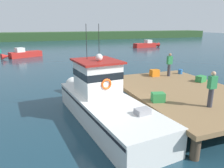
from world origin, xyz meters
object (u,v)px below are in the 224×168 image
(deckhand_by_the_boat, at_px, (169,64))
(moored_boat_off_the_point, at_px, (147,45))
(bait_bucket, at_px, (180,72))
(crate_stack_mid_dock, at_px, (158,97))
(moored_boat_far_right, at_px, (23,54))
(crate_single_far, at_px, (201,79))
(crate_single_by_cleat, at_px, (155,73))
(deckhand_further_back, at_px, (212,88))
(main_fishing_boat, at_px, (102,100))
(mooring_buoy_outer, at_px, (120,81))

(deckhand_by_the_boat, bearing_deg, moored_boat_off_the_point, 63.38)
(bait_bucket, bearing_deg, crate_stack_mid_dock, -136.44)
(crate_stack_mid_dock, height_order, deckhand_by_the_boat, deckhand_by_the_boat)
(moored_boat_off_the_point, xyz_separation_m, moored_boat_far_right, (-24.52, -6.41, -0.04))
(crate_single_far, distance_m, bait_bucket, 2.36)
(crate_single_by_cleat, relative_size, moored_boat_far_right, 0.10)
(crate_single_by_cleat, distance_m, bait_bucket, 2.21)
(deckhand_further_back, bearing_deg, deckhand_by_the_boat, 72.52)
(main_fishing_boat, distance_m, deckhand_by_the_boat, 6.53)
(bait_bucket, relative_size, moored_boat_far_right, 0.06)
(crate_single_far, relative_size, crate_stack_mid_dock, 1.00)
(main_fishing_boat, bearing_deg, mooring_buoy_outer, 60.19)
(main_fishing_boat, height_order, crate_single_far, main_fishing_boat)
(crate_single_by_cleat, distance_m, moored_boat_off_the_point, 31.89)
(crate_single_by_cleat, relative_size, deckhand_further_back, 0.37)
(crate_stack_mid_dock, height_order, crate_single_by_cleat, crate_single_by_cleat)
(mooring_buoy_outer, bearing_deg, crate_stack_mid_dock, -98.94)
(bait_bucket, relative_size, mooring_buoy_outer, 0.73)
(moored_boat_far_right, bearing_deg, crate_single_far, -64.69)
(crate_single_by_cleat, bearing_deg, moored_boat_far_right, 113.36)
(moored_boat_off_the_point, bearing_deg, crate_single_by_cleat, -118.44)
(moored_boat_far_right, bearing_deg, bait_bucket, -61.89)
(crate_single_by_cleat, relative_size, mooring_buoy_outer, 1.29)
(deckhand_further_back, xyz_separation_m, mooring_buoy_outer, (-0.59, 9.06, -1.83))
(crate_single_far, height_order, moored_boat_far_right, crate_single_far)
(crate_single_by_cleat, bearing_deg, mooring_buoy_outer, 114.39)
(deckhand_by_the_boat, height_order, moored_boat_far_right, deckhand_by_the_boat)
(main_fishing_boat, relative_size, bait_bucket, 29.24)
(crate_single_by_cleat, distance_m, deckhand_further_back, 6.06)
(crate_single_far, bearing_deg, moored_boat_far_right, 115.31)
(bait_bucket, xyz_separation_m, moored_boat_far_right, (-11.55, 21.62, -0.87))
(deckhand_by_the_boat, height_order, mooring_buoy_outer, deckhand_by_the_boat)
(main_fishing_boat, bearing_deg, bait_bucket, 22.85)
(main_fishing_boat, xyz_separation_m, mooring_buoy_outer, (3.48, 6.07, -0.77))
(bait_bucket, xyz_separation_m, mooring_buoy_outer, (-3.61, 3.09, -1.14))
(deckhand_further_back, xyz_separation_m, moored_boat_far_right, (-8.53, 27.59, -1.56))
(main_fishing_boat, xyz_separation_m, deckhand_by_the_boat, (5.86, 2.69, 1.05))
(deckhand_further_back, relative_size, moored_boat_far_right, 0.28)
(crate_single_by_cleat, height_order, bait_bucket, crate_single_by_cleat)
(bait_bucket, bearing_deg, crate_single_by_cleat, 179.94)
(deckhand_further_back, height_order, mooring_buoy_outer, deckhand_further_back)
(deckhand_by_the_boat, distance_m, deckhand_further_back, 5.94)
(crate_single_by_cleat, height_order, mooring_buoy_outer, crate_single_by_cleat)
(bait_bucket, xyz_separation_m, deckhand_further_back, (-3.02, -5.97, 0.69))
(bait_bucket, height_order, mooring_buoy_outer, bait_bucket)
(main_fishing_boat, xyz_separation_m, crate_single_far, (6.88, 0.64, 0.38))
(mooring_buoy_outer, bearing_deg, moored_boat_far_right, 113.19)
(moored_boat_off_the_point, bearing_deg, deckhand_by_the_boat, -116.62)
(crate_stack_mid_dock, bearing_deg, crate_single_by_cleat, 60.39)
(crate_single_far, distance_m, moored_boat_far_right, 26.53)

